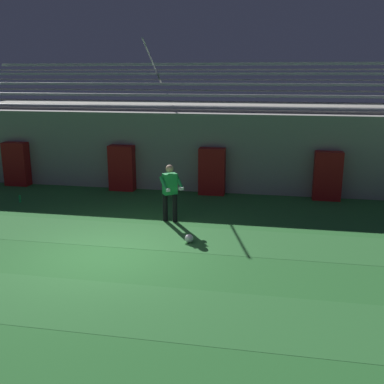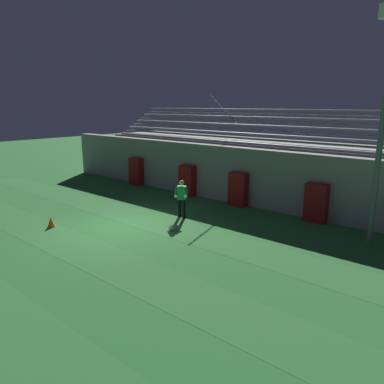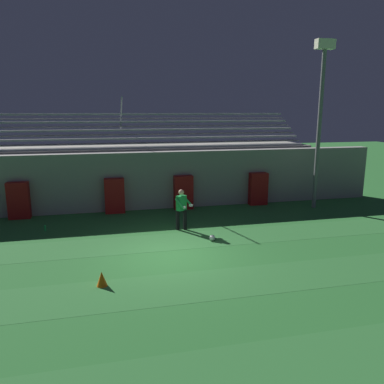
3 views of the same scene
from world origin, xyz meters
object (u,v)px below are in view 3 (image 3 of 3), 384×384
at_px(padding_pillar_far_left, 19,201).
at_px(traffic_cone, 102,279).
at_px(padding_pillar_gate_right, 183,192).
at_px(padding_pillar_gate_left, 115,196).
at_px(padding_pillar_far_right, 258,189).
at_px(soccer_ball, 212,238).
at_px(water_bottle, 45,228).
at_px(goalkeeper, 182,207).
at_px(floodlight_pole, 321,104).

xyz_separation_m(padding_pillar_far_left, traffic_cone, (3.62, -7.68, -0.62)).
bearing_deg(padding_pillar_gate_right, padding_pillar_gate_left, 180.00).
xyz_separation_m(padding_pillar_far_right, soccer_ball, (-3.82, -4.81, -0.72)).
xyz_separation_m(padding_pillar_far_left, water_bottle, (1.36, -2.18, -0.71)).
height_order(padding_pillar_gate_right, padding_pillar_far_left, same).
bearing_deg(soccer_ball, traffic_cone, -144.24).
xyz_separation_m(goalkeeper, traffic_cone, (-3.14, -4.42, -0.74)).
bearing_deg(goalkeeper, floodlight_pole, 16.11).
xyz_separation_m(padding_pillar_gate_left, water_bottle, (-2.83, -2.18, -0.71)).
xyz_separation_m(padding_pillar_gate_left, traffic_cone, (-0.58, -7.68, -0.62)).
xyz_separation_m(goalkeeper, soccer_ball, (0.85, -1.55, -0.84)).
bearing_deg(padding_pillar_gate_left, soccer_ball, -54.63).
height_order(padding_pillar_far_right, floodlight_pole, floodlight_pole).
relative_size(padding_pillar_far_right, soccer_ball, 7.50).
relative_size(floodlight_pole, goalkeeper, 4.76).
bearing_deg(goalkeeper, padding_pillar_gate_left, 128.22).
bearing_deg(padding_pillar_far_right, padding_pillar_gate_right, 180.00).
height_order(padding_pillar_gate_left, floodlight_pole, floodlight_pole).
relative_size(padding_pillar_far_right, traffic_cone, 3.93).
relative_size(padding_pillar_gate_right, goalkeeper, 0.99).
xyz_separation_m(padding_pillar_far_left, padding_pillar_far_right, (11.43, 0.00, 0.00)).
relative_size(padding_pillar_gate_left, soccer_ball, 7.50).
relative_size(floodlight_pole, soccer_ball, 36.17).
xyz_separation_m(padding_pillar_gate_left, padding_pillar_far_left, (-4.20, 0.00, 0.00)).
relative_size(padding_pillar_far_left, goalkeeper, 0.99).
bearing_deg(padding_pillar_far_left, padding_pillar_far_right, 0.00).
bearing_deg(padding_pillar_gate_left, goalkeeper, -51.78).
height_order(padding_pillar_gate_left, water_bottle, padding_pillar_gate_left).
relative_size(padding_pillar_gate_left, floodlight_pole, 0.21).
relative_size(padding_pillar_far_right, goalkeeper, 0.99).
bearing_deg(floodlight_pole, padding_pillar_far_right, 154.75).
relative_size(floodlight_pole, traffic_cone, 18.94).
distance_m(padding_pillar_gate_left, padding_pillar_far_left, 4.20).
bearing_deg(soccer_ball, water_bottle, 157.22).
xyz_separation_m(floodlight_pole, traffic_cone, (-10.32, -6.49, -4.83)).
height_order(padding_pillar_far_left, floodlight_pole, floodlight_pole).
bearing_deg(padding_pillar_far_right, water_bottle, -167.77).
bearing_deg(padding_pillar_gate_left, traffic_cone, -94.30).
distance_m(padding_pillar_gate_right, padding_pillar_far_left, 7.51).
xyz_separation_m(padding_pillar_gate_right, water_bottle, (-6.15, -2.18, -0.71)).
distance_m(floodlight_pole, soccer_ball, 8.80).
distance_m(padding_pillar_far_right, goalkeeper, 5.69).
bearing_deg(floodlight_pole, water_bottle, -175.46).
relative_size(padding_pillar_far_left, soccer_ball, 7.50).
bearing_deg(floodlight_pole, padding_pillar_gate_left, 173.07).
relative_size(padding_pillar_gate_left, water_bottle, 6.88).
bearing_deg(padding_pillar_gate_left, padding_pillar_gate_right, 0.00).
bearing_deg(traffic_cone, padding_pillar_gate_left, 85.70).
bearing_deg(traffic_cone, soccer_ball, 35.76).
relative_size(padding_pillar_gate_left, padding_pillar_gate_right, 1.00).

